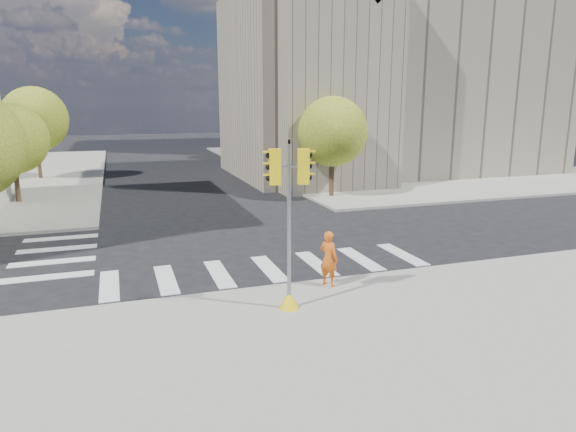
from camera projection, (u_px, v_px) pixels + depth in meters
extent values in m
plane|color=black|center=(257.00, 253.00, 20.16)|extent=(160.00, 160.00, 0.00)
cube|color=gray|center=(406.00, 404.00, 9.97)|extent=(30.00, 14.00, 0.15)
cube|color=gray|center=(384.00, 161.00, 50.43)|extent=(28.00, 40.00, 0.15)
cube|color=gray|center=(390.00, 87.00, 42.44)|extent=(26.00, 14.00, 14.00)
cube|color=gray|center=(324.00, 84.00, 35.31)|extent=(8.00, 8.00, 14.00)
cube|color=#9EA0A3|center=(339.00, 25.00, 62.60)|extent=(20.00, 18.00, 30.00)
cylinder|color=#382616|center=(17.00, 186.00, 29.58)|extent=(0.28, 0.28, 2.17)
sphere|color=#4A7120|center=(12.00, 139.00, 29.00)|extent=(4.00, 4.00, 4.00)
cylinder|color=#382616|center=(39.00, 163.00, 38.78)|extent=(0.28, 0.28, 2.62)
sphere|color=#4A7120|center=(35.00, 119.00, 38.08)|extent=(4.80, 4.80, 4.80)
cylinder|color=#382616|center=(332.00, 179.00, 31.49)|extent=(0.28, 0.28, 2.38)
sphere|color=#4A7120|center=(333.00, 132.00, 30.86)|extent=(4.20, 4.20, 4.20)
cylinder|color=#382616|center=(274.00, 158.00, 42.57)|extent=(0.28, 0.28, 2.52)
sphere|color=#4A7120|center=(274.00, 120.00, 41.89)|extent=(4.60, 4.60, 4.60)
cylinder|color=#382616|center=(240.00, 147.00, 53.69)|extent=(0.28, 0.28, 2.27)
sphere|color=#4A7120|center=(240.00, 121.00, 53.09)|extent=(4.00, 4.00, 4.00)
cylinder|color=black|center=(316.00, 127.00, 34.70)|extent=(0.12, 0.12, 8.00)
cube|color=black|center=(316.00, 66.00, 33.83)|extent=(0.35, 0.18, 0.22)
cylinder|color=black|center=(260.00, 120.00, 47.64)|extent=(0.12, 0.12, 8.00)
cube|color=black|center=(260.00, 76.00, 46.77)|extent=(0.35, 0.18, 0.22)
cone|color=yellow|center=(289.00, 300.00, 14.35)|extent=(0.56, 0.56, 0.50)
cylinder|color=gray|center=(289.00, 229.00, 13.91)|extent=(0.11, 0.11, 4.59)
cylinder|color=black|center=(289.00, 142.00, 13.40)|extent=(0.07, 0.07, 0.12)
cylinder|color=gray|center=(289.00, 167.00, 13.54)|extent=(0.90, 0.22, 0.06)
cube|color=yellow|center=(275.00, 167.00, 13.48)|extent=(0.33, 0.27, 0.95)
cube|color=yellow|center=(303.00, 166.00, 13.59)|extent=(0.33, 0.27, 0.95)
imported|color=#DD5C14|center=(329.00, 258.00, 16.01)|extent=(0.70, 0.77, 1.76)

